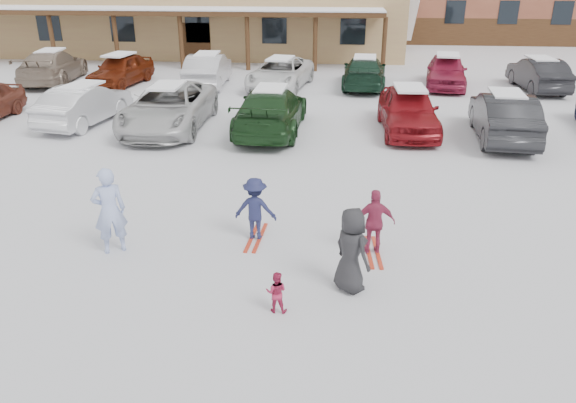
# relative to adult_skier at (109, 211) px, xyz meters

# --- Properties ---
(ground) EXTENTS (160.00, 160.00, 0.00)m
(ground) POSITION_rel_adult_skier_xyz_m (3.29, -0.39, -0.92)
(ground) COLOR white
(ground) RESTS_ON ground
(adult_skier) EXTENTS (0.80, 0.72, 1.85)m
(adult_skier) POSITION_rel_adult_skier_xyz_m (0.00, 0.00, 0.00)
(adult_skier) COLOR #A5B7ED
(adult_skier) RESTS_ON ground
(toddler_red) EXTENTS (0.38, 0.31, 0.76)m
(toddler_red) POSITION_rel_adult_skier_xyz_m (3.61, -1.86, -0.54)
(toddler_red) COLOR #AE244A
(toddler_red) RESTS_ON ground
(child_navy) EXTENTS (0.94, 0.58, 1.40)m
(child_navy) POSITION_rel_adult_skier_xyz_m (2.87, 0.84, -0.22)
(child_navy) COLOR #1D2146
(child_navy) RESTS_ON ground
(skis_child_navy) EXTENTS (0.29, 1.41, 0.03)m
(skis_child_navy) POSITION_rel_adult_skier_xyz_m (2.87, 0.84, -0.91)
(skis_child_navy) COLOR red
(skis_child_navy) RESTS_ON ground
(child_magenta) EXTENTS (0.85, 0.40, 1.41)m
(child_magenta) POSITION_rel_adult_skier_xyz_m (5.38, 0.39, -0.22)
(child_magenta) COLOR #A12E50
(child_magenta) RESTS_ON ground
(skis_child_magenta) EXTENTS (0.30, 1.41, 0.03)m
(skis_child_magenta) POSITION_rel_adult_skier_xyz_m (5.38, 0.39, -0.91)
(skis_child_magenta) COLOR red
(skis_child_magenta) RESTS_ON ground
(bystander_dark) EXTENTS (0.91, 0.94, 1.62)m
(bystander_dark) POSITION_rel_adult_skier_xyz_m (4.88, -1.04, -0.11)
(bystander_dark) COLOR #252427
(bystander_dark) RESTS_ON ground
(parked_car_1) EXTENTS (2.23, 4.54, 1.43)m
(parked_car_1) POSITION_rel_adult_skier_xyz_m (-4.63, 9.36, -0.21)
(parked_car_1) COLOR silver
(parked_car_1) RESTS_ON ground
(parked_car_2) EXTENTS (2.58, 5.58, 1.55)m
(parked_car_2) POSITION_rel_adult_skier_xyz_m (-1.37, 9.01, -0.15)
(parked_car_2) COLOR silver
(parked_car_2) RESTS_ON ground
(parked_car_3) EXTENTS (2.33, 5.36, 1.53)m
(parked_car_3) POSITION_rel_adult_skier_xyz_m (2.26, 8.94, -0.16)
(parked_car_3) COLOR #193A1A
(parked_car_3) RESTS_ON ground
(parked_car_4) EXTENTS (1.96, 4.64, 1.56)m
(parked_car_4) POSITION_rel_adult_skier_xyz_m (7.00, 9.33, -0.14)
(parked_car_4) COLOR maroon
(parked_car_4) RESTS_ON ground
(parked_car_5) EXTENTS (2.04, 4.87, 1.57)m
(parked_car_5) POSITION_rel_adult_skier_xyz_m (10.07, 8.76, -0.14)
(parked_car_5) COLOR black
(parked_car_5) RESTS_ON ground
(parked_car_7) EXTENTS (2.77, 5.48, 1.52)m
(parked_car_7) POSITION_rel_adult_skier_xyz_m (-9.26, 16.41, -0.16)
(parked_car_7) COLOR gray
(parked_car_7) RESTS_ON ground
(parked_car_8) EXTENTS (2.37, 4.48, 1.45)m
(parked_car_8) POSITION_rel_adult_skier_xyz_m (-5.73, 16.01, -0.20)
(parked_car_8) COLOR #631E0B
(parked_car_8) RESTS_ON ground
(parked_car_9) EXTENTS (1.79, 4.67, 1.52)m
(parked_car_9) POSITION_rel_adult_skier_xyz_m (-1.55, 16.13, -0.16)
(parked_car_9) COLOR #B9B8BD
(parked_car_9) RESTS_ON ground
(parked_car_10) EXTENTS (3.10, 5.29, 1.38)m
(parked_car_10) POSITION_rel_adult_skier_xyz_m (1.88, 15.99, -0.23)
(parked_car_10) COLOR white
(parked_car_10) RESTS_ON ground
(parked_car_11) EXTENTS (2.25, 4.92, 1.40)m
(parked_car_11) POSITION_rel_adult_skier_xyz_m (5.77, 16.59, -0.23)
(parked_car_11) COLOR #153222
(parked_car_11) RESTS_ON ground
(parked_car_12) EXTENTS (2.40, 4.63, 1.50)m
(parked_car_12) POSITION_rel_adult_skier_xyz_m (9.57, 16.91, -0.17)
(parked_car_12) COLOR #9C203F
(parked_car_12) RESTS_ON ground
(parked_car_13) EXTENTS (1.77, 4.47, 1.45)m
(parked_car_13) POSITION_rel_adult_skier_xyz_m (13.65, 16.63, -0.20)
(parked_car_13) COLOR black
(parked_car_13) RESTS_ON ground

